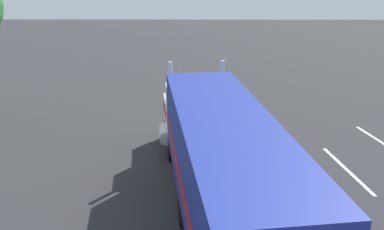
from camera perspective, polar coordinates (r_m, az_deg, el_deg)
ground_plane at (r=18.54m, az=1.02°, el=-5.67°), size 120.00×120.00×0.00m
lane_stripe_near at (r=17.37m, az=12.80°, el=-7.99°), size 4.37×0.87×0.01m
lane_stripe_mid at (r=18.39m, az=21.28°, el=-7.30°), size 4.38×0.75×0.01m
lane_stripe_far at (r=21.92m, az=25.56°, el=-3.59°), size 4.36×0.96×0.01m
semi_truck at (r=12.76m, az=3.51°, el=-5.32°), size 14.37×4.63×4.50m
person_bystander at (r=16.82m, az=9.72°, el=-5.35°), size 0.34×0.47×1.63m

